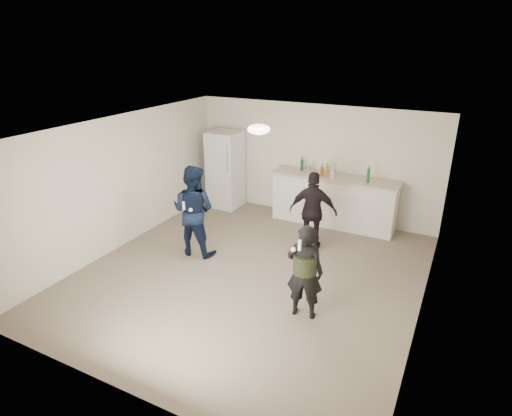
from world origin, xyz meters
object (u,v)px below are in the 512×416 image
at_px(shaker, 309,169).
at_px(woman, 305,272).
at_px(counter, 333,202).
at_px(man, 194,211).
at_px(spectator, 313,211).
at_px(fridge, 225,169).

distance_m(shaker, woman, 3.61).
relative_size(counter, shaker, 15.29).
xyz_separation_m(counter, man, (-1.90, -2.44, 0.33)).
relative_size(counter, spectator, 1.70).
distance_m(shaker, spectator, 1.48).
distance_m(counter, fridge, 2.66).
height_order(counter, fridge, fridge).
relative_size(fridge, woman, 1.25).
bearing_deg(spectator, woman, 96.51).
height_order(shaker, man, man).
relative_size(fridge, man, 1.06).
relative_size(fridge, spectator, 1.18).
relative_size(man, spectator, 1.12).
bearing_deg(man, fridge, -78.59).
xyz_separation_m(woman, spectator, (-0.63, 2.07, 0.04)).
distance_m(fridge, man, 2.48).
height_order(counter, shaker, shaker).
relative_size(shaker, spectator, 0.11).
bearing_deg(shaker, fridge, -177.77).
xyz_separation_m(shaker, woman, (1.22, -3.37, -0.45)).
bearing_deg(fridge, spectator, -24.86).
relative_size(fridge, shaker, 10.59).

